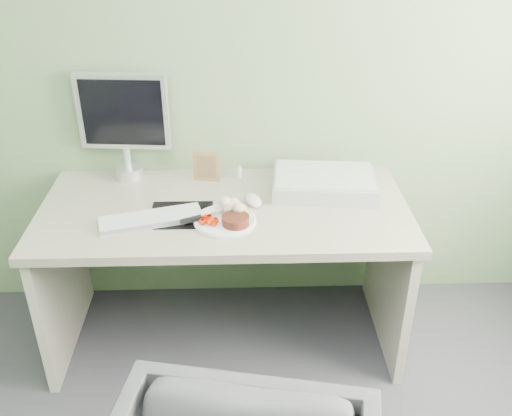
{
  "coord_description": "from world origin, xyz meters",
  "views": [
    {
      "loc": [
        0.07,
        -0.53,
        1.95
      ],
      "look_at": [
        0.13,
        1.5,
        0.79
      ],
      "focal_mm": 40.0,
      "sensor_mm": 36.0,
      "label": 1
    }
  ],
  "objects_px": {
    "scanner": "(324,183)",
    "monitor": "(124,121)",
    "desk": "(225,242)",
    "plate": "(225,221)"
  },
  "relations": [
    {
      "from": "desk",
      "to": "scanner",
      "type": "height_order",
      "value": "scanner"
    },
    {
      "from": "scanner",
      "to": "monitor",
      "type": "distance_m",
      "value": 0.96
    },
    {
      "from": "desk",
      "to": "plate",
      "type": "relative_size",
      "value": 6.17
    },
    {
      "from": "desk",
      "to": "plate",
      "type": "distance_m",
      "value": 0.23
    },
    {
      "from": "monitor",
      "to": "scanner",
      "type": "bearing_deg",
      "value": -6.32
    },
    {
      "from": "monitor",
      "to": "plate",
      "type": "bearing_deg",
      "value": -39.2
    },
    {
      "from": "plate",
      "to": "scanner",
      "type": "distance_m",
      "value": 0.52
    },
    {
      "from": "plate",
      "to": "desk",
      "type": "bearing_deg",
      "value": 92.36
    },
    {
      "from": "plate",
      "to": "monitor",
      "type": "height_order",
      "value": "monitor"
    },
    {
      "from": "desk",
      "to": "scanner",
      "type": "xyz_separation_m",
      "value": [
        0.45,
        0.14,
        0.22
      ]
    }
  ]
}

